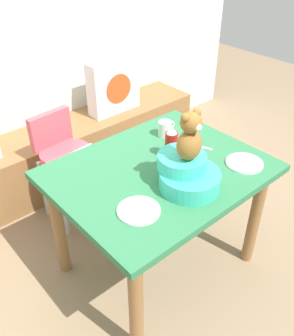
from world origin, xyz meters
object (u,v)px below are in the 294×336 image
(coffee_mug, at_px, (165,129))
(dinner_plate_far, at_px, (139,211))
(highchair, at_px, (65,155))
(infant_seat_teal, at_px, (187,174))
(dinner_plate_near, at_px, (244,163))
(dining_table, at_px, (159,186))
(ketchup_bottle, at_px, (171,143))
(pillow_floral_right, at_px, (113,86))
(teddy_bear, at_px, (190,137))

(coffee_mug, bearing_deg, dinner_plate_far, -143.25)
(highchair, relative_size, coffee_mug, 6.58)
(infant_seat_teal, height_order, dinner_plate_near, infant_seat_teal)
(dining_table, relative_size, ketchup_bottle, 5.99)
(ketchup_bottle, distance_m, dinner_plate_far, 0.49)
(dinner_plate_far, bearing_deg, ketchup_bottle, 28.44)
(highchair, distance_m, infant_seat_teal, 1.01)
(pillow_floral_right, relative_size, infant_seat_teal, 1.33)
(dining_table, height_order, dinner_plate_far, dinner_plate_far)
(infant_seat_teal, xyz_separation_m, teddy_bear, (0.00, -0.00, 0.21))
(teddy_bear, relative_size, ketchup_bottle, 1.35)
(teddy_bear, distance_m, dinner_plate_far, 0.41)
(highchair, height_order, dinner_plate_near, highchair)
(teddy_bear, bearing_deg, coffee_mug, 58.38)
(pillow_floral_right, xyz_separation_m, infant_seat_teal, (-0.58, -1.37, 0.13))
(teddy_bear, bearing_deg, dinner_plate_near, -11.49)
(pillow_floral_right, bearing_deg, dinner_plate_far, -122.82)
(highchair, height_order, infant_seat_teal, infant_seat_teal)
(ketchup_bottle, bearing_deg, infant_seat_teal, -118.03)
(pillow_floral_right, height_order, teddy_bear, teddy_bear)
(highchair, bearing_deg, ketchup_bottle, -68.58)
(infant_seat_teal, xyz_separation_m, dinner_plate_near, (0.37, -0.08, -0.07))
(dinner_plate_near, bearing_deg, ketchup_bottle, 128.09)
(dinner_plate_near, height_order, dinner_plate_far, same)
(pillow_floral_right, relative_size, teddy_bear, 1.76)
(ketchup_bottle, bearing_deg, dining_table, -161.07)
(coffee_mug, xyz_separation_m, dinner_plate_far, (-0.57, -0.42, -0.04))
(pillow_floral_right, bearing_deg, infant_seat_teal, -112.85)
(dining_table, relative_size, highchair, 1.40)
(infant_seat_teal, height_order, ketchup_bottle, ketchup_bottle)
(coffee_mug, relative_size, dinner_plate_near, 0.60)
(dinner_plate_near, bearing_deg, dining_table, 143.78)
(dinner_plate_near, relative_size, dinner_plate_far, 1.00)
(pillow_floral_right, relative_size, dinner_plate_far, 2.20)
(infant_seat_teal, bearing_deg, pillow_floral_right, 67.15)
(teddy_bear, distance_m, dinner_plate_near, 0.47)
(dining_table, relative_size, coffee_mug, 9.24)
(dining_table, distance_m, ketchup_bottle, 0.24)
(teddy_bear, bearing_deg, highchair, 99.11)
(infant_seat_teal, height_order, teddy_bear, teddy_bear)
(dining_table, bearing_deg, teddy_bear, -90.66)
(teddy_bear, height_order, dinner_plate_near, teddy_bear)
(infant_seat_teal, distance_m, dinner_plate_near, 0.39)
(teddy_bear, relative_size, dinner_plate_far, 1.25)
(ketchup_bottle, bearing_deg, pillow_floral_right, 68.30)
(ketchup_bottle, relative_size, coffee_mug, 1.54)
(dining_table, distance_m, highchair, 0.78)
(ketchup_bottle, height_order, dinner_plate_near, ketchup_bottle)
(dining_table, distance_m, dinner_plate_near, 0.48)
(coffee_mug, bearing_deg, teddy_bear, -121.62)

